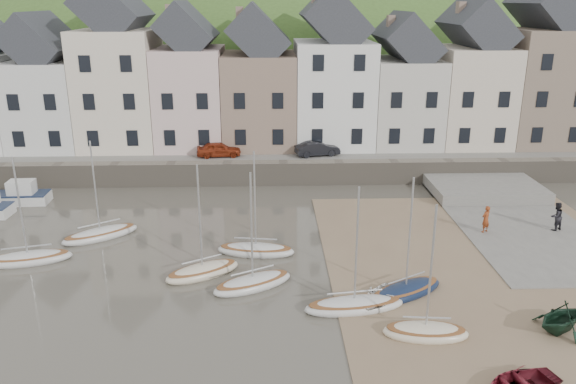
{
  "coord_description": "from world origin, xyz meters",
  "views": [
    {
      "loc": [
        -1.1,
        -26.27,
        13.89
      ],
      "look_at": [
        0.0,
        6.0,
        3.0
      ],
      "focal_mm": 35.7,
      "sensor_mm": 36.0,
      "label": 1
    }
  ],
  "objects_px": {
    "rowboat_green": "(561,317)",
    "person_dark": "(556,216)",
    "car_right": "(317,149)",
    "car_left": "(219,149)",
    "sailboat_0": "(28,258)",
    "rowboat_white": "(380,298)",
    "person_red": "(486,219)",
    "rowboat_red": "(521,383)"
  },
  "relations": [
    {
      "from": "rowboat_green",
      "to": "person_dark",
      "type": "xyz_separation_m",
      "value": [
        5.26,
        11.33,
        0.26
      ]
    },
    {
      "from": "person_dark",
      "to": "car_right",
      "type": "height_order",
      "value": "car_right"
    },
    {
      "from": "car_left",
      "to": "car_right",
      "type": "xyz_separation_m",
      "value": [
        8.13,
        0.0,
        -0.01
      ]
    },
    {
      "from": "sailboat_0",
      "to": "rowboat_green",
      "type": "relative_size",
      "value": 2.34
    },
    {
      "from": "rowboat_white",
      "to": "rowboat_green",
      "type": "height_order",
      "value": "rowboat_green"
    },
    {
      "from": "person_dark",
      "to": "car_left",
      "type": "xyz_separation_m",
      "value": [
        -22.04,
        12.99,
        1.18
      ]
    },
    {
      "from": "sailboat_0",
      "to": "person_dark",
      "type": "bearing_deg",
      "value": 6.19
    },
    {
      "from": "person_dark",
      "to": "car_right",
      "type": "distance_m",
      "value": 19.07
    },
    {
      "from": "rowboat_white",
      "to": "person_red",
      "type": "xyz_separation_m",
      "value": [
        8.16,
        8.47,
        0.62
      ]
    },
    {
      "from": "rowboat_green",
      "to": "person_dark",
      "type": "distance_m",
      "value": 12.5
    },
    {
      "from": "car_left",
      "to": "car_right",
      "type": "distance_m",
      "value": 8.13
    },
    {
      "from": "rowboat_white",
      "to": "rowboat_green",
      "type": "relative_size",
      "value": 1.06
    },
    {
      "from": "rowboat_red",
      "to": "car_left",
      "type": "relative_size",
      "value": 0.86
    },
    {
      "from": "person_red",
      "to": "car_left",
      "type": "distance_m",
      "value": 21.95
    },
    {
      "from": "rowboat_green",
      "to": "car_left",
      "type": "xyz_separation_m",
      "value": [
        -16.78,
        24.32,
        1.44
      ]
    },
    {
      "from": "rowboat_green",
      "to": "person_dark",
      "type": "bearing_deg",
      "value": 125.26
    },
    {
      "from": "rowboat_white",
      "to": "car_left",
      "type": "distance_m",
      "value": 23.65
    },
    {
      "from": "sailboat_0",
      "to": "rowboat_green",
      "type": "xyz_separation_m",
      "value": [
        26.09,
        -7.93,
        0.51
      ]
    },
    {
      "from": "sailboat_0",
      "to": "rowboat_white",
      "type": "relative_size",
      "value": 2.21
    },
    {
      "from": "rowboat_red",
      "to": "rowboat_green",
      "type": "bearing_deg",
      "value": 122.69
    },
    {
      "from": "sailboat_0",
      "to": "rowboat_red",
      "type": "height_order",
      "value": "sailboat_0"
    },
    {
      "from": "car_left",
      "to": "rowboat_red",
      "type": "bearing_deg",
      "value": -160.47
    },
    {
      "from": "sailboat_0",
      "to": "rowboat_red",
      "type": "bearing_deg",
      "value": -27.59
    },
    {
      "from": "rowboat_white",
      "to": "car_right",
      "type": "height_order",
      "value": "car_right"
    },
    {
      "from": "person_red",
      "to": "person_dark",
      "type": "xyz_separation_m",
      "value": [
        4.52,
        0.17,
        0.06
      ]
    },
    {
      "from": "rowboat_red",
      "to": "car_right",
      "type": "bearing_deg",
      "value": 174.21
    },
    {
      "from": "car_right",
      "to": "rowboat_green",
      "type": "bearing_deg",
      "value": -173.07
    },
    {
      "from": "rowboat_red",
      "to": "car_left",
      "type": "bearing_deg",
      "value": -170.98
    },
    {
      "from": "rowboat_red",
      "to": "car_right",
      "type": "height_order",
      "value": "car_right"
    },
    {
      "from": "rowboat_red",
      "to": "person_dark",
      "type": "relative_size",
      "value": 1.69
    },
    {
      "from": "rowboat_red",
      "to": "car_right",
      "type": "relative_size",
      "value": 0.84
    },
    {
      "from": "sailboat_0",
      "to": "car_left",
      "type": "xyz_separation_m",
      "value": [
        9.31,
        16.39,
        1.95
      ]
    },
    {
      "from": "person_dark",
      "to": "car_right",
      "type": "relative_size",
      "value": 0.5
    },
    {
      "from": "person_red",
      "to": "rowboat_white",
      "type": "bearing_deg",
      "value": 14.76
    },
    {
      "from": "rowboat_white",
      "to": "person_dark",
      "type": "distance_m",
      "value": 15.36
    },
    {
      "from": "person_dark",
      "to": "car_left",
      "type": "distance_m",
      "value": 25.61
    },
    {
      "from": "rowboat_white",
      "to": "rowboat_red",
      "type": "height_order",
      "value": "rowboat_red"
    },
    {
      "from": "rowboat_red",
      "to": "person_dark",
      "type": "distance_m",
      "value": 17.56
    },
    {
      "from": "rowboat_red",
      "to": "person_red",
      "type": "xyz_separation_m",
      "value": [
        4.15,
        15.08,
        0.6
      ]
    },
    {
      "from": "car_right",
      "to": "rowboat_red",
      "type": "bearing_deg",
      "value": 177.87
    },
    {
      "from": "person_dark",
      "to": "car_left",
      "type": "height_order",
      "value": "car_left"
    },
    {
      "from": "person_dark",
      "to": "car_right",
      "type": "xyz_separation_m",
      "value": [
        -13.92,
        12.99,
        1.17
      ]
    }
  ]
}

